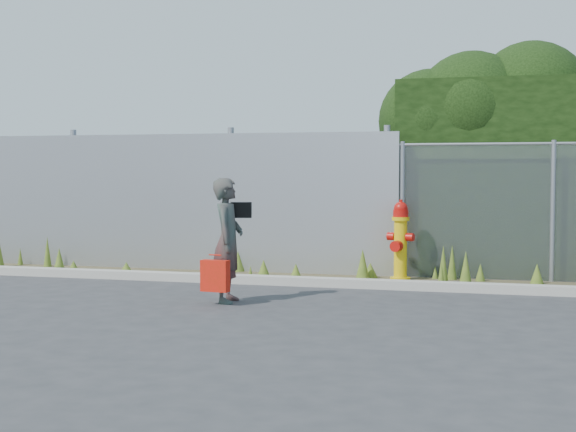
{
  "coord_description": "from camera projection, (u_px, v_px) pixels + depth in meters",
  "views": [
    {
      "loc": [
        2.47,
        -9.04,
        1.61
      ],
      "look_at": [
        -0.3,
        1.4,
        1.0
      ],
      "focal_mm": 50.0,
      "sensor_mm": 36.0,
      "label": 1
    }
  ],
  "objects": [
    {
      "name": "ground",
      "position": [
        282.0,
        307.0,
        9.45
      ],
      "size": [
        80.0,
        80.0,
        0.0
      ],
      "primitive_type": "plane",
      "color": "#323234",
      "rests_on": "ground"
    },
    {
      "name": "curb",
      "position": [
        316.0,
        282.0,
        11.18
      ],
      "size": [
        16.0,
        0.22,
        0.12
      ],
      "primitive_type": "cube",
      "color": "#A29D92",
      "rests_on": "ground"
    },
    {
      "name": "weed_strip",
      "position": [
        341.0,
        273.0,
        11.73
      ],
      "size": [
        16.0,
        1.27,
        0.55
      ],
      "color": "#463D28",
      "rests_on": "ground"
    },
    {
      "name": "corrugated_fence",
      "position": [
        140.0,
        202.0,
        13.12
      ],
      "size": [
        8.5,
        0.21,
        2.3
      ],
      "color": "#A4A5AA",
      "rests_on": "ground"
    },
    {
      "name": "fire_hydrant",
      "position": [
        400.0,
        242.0,
        11.63
      ],
      "size": [
        0.4,
        0.36,
        1.19
      ],
      "rotation": [
        0.0,
        0.0,
        -0.28
      ],
      "color": "#E3BB0B",
      "rests_on": "ground"
    },
    {
      "name": "woman",
      "position": [
        228.0,
        240.0,
        9.78
      ],
      "size": [
        0.42,
        0.59,
        1.52
      ],
      "primitive_type": "imported",
      "rotation": [
        0.0,
        0.0,
        1.67
      ],
      "color": "#0E5E52",
      "rests_on": "ground"
    },
    {
      "name": "red_tote_bag",
      "position": [
        215.0,
        276.0,
        9.56
      ],
      "size": [
        0.34,
        0.13,
        0.45
      ],
      "rotation": [
        0.0,
        0.0,
        -0.11
      ],
      "color": "#B7200A"
    },
    {
      "name": "black_shoulder_bag",
      "position": [
        241.0,
        210.0,
        9.9
      ],
      "size": [
        0.26,
        0.11,
        0.19
      ],
      "rotation": [
        0.0,
        0.0,
        0.25
      ],
      "color": "black"
    }
  ]
}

